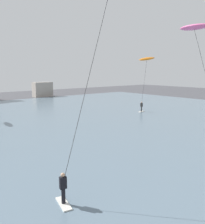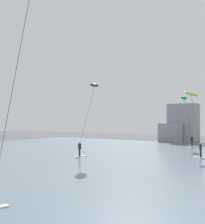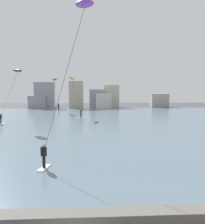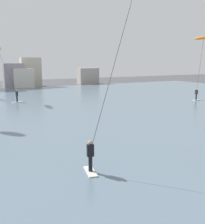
# 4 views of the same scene
# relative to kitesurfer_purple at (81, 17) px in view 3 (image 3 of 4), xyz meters

# --- Properties ---
(seawall_barrier) EXTENTS (60.00, 0.70, 1.08)m
(seawall_barrier) POSITION_rel_kitesurfer_purple_xyz_m (2.84, -7.06, -9.18)
(seawall_barrier) COLOR #66635E
(seawall_barrier) RESTS_ON ground
(water_bay) EXTENTS (84.00, 52.00, 0.10)m
(water_bay) POSITION_rel_kitesurfer_purple_xyz_m (2.84, 19.64, -9.66)
(water_bay) COLOR slate
(water_bay) RESTS_ON ground
(far_shore_buildings) EXTENTS (37.89, 5.13, 7.18)m
(far_shore_buildings) POSITION_rel_kitesurfer_purple_xyz_m (-1.76, 47.47, -6.97)
(far_shore_buildings) COLOR gray
(far_shore_buildings) RESTS_ON ground
(kitesurfer_purple) EXTENTS (3.74, 3.54, 11.03)m
(kitesurfer_purple) POSITION_rel_kitesurfer_purple_xyz_m (0.00, 0.00, 0.00)
(kitesurfer_purple) COLOR silver
(kitesurfer_purple) RESTS_ON water_bay
(kitesurfer_lime) EXTENTS (3.21, 3.85, 7.48)m
(kitesurfer_lime) POSITION_rel_kitesurfer_purple_xyz_m (-2.75, 27.54, -3.25)
(kitesurfer_lime) COLOR silver
(kitesurfer_lime) RESTS_ON water_bay
(kitesurfer_green) EXTENTS (2.02, 3.81, 7.55)m
(kitesurfer_green) POSITION_rel_kitesurfer_purple_xyz_m (-7.31, 37.15, -3.37)
(kitesurfer_green) COLOR silver
(kitesurfer_green) RESTS_ON water_bay
(kitesurfer_black) EXTENTS (4.77, 3.63, 7.95)m
(kitesurfer_black) POSITION_rel_kitesurfer_purple_xyz_m (-9.80, 17.83, -2.82)
(kitesurfer_black) COLOR silver
(kitesurfer_black) RESTS_ON water_bay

